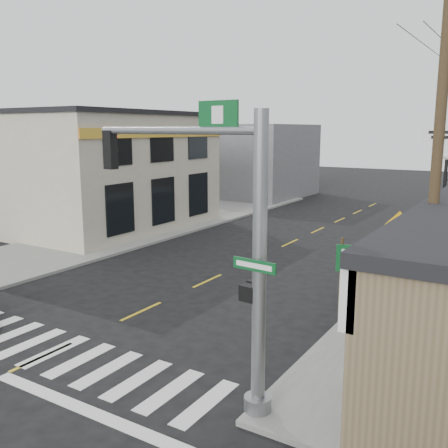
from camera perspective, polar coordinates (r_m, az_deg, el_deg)
The scene contains 14 objects.
ground at distance 14.63m, azimuth -20.05°, elevation -14.09°, with size 140.00×140.00×0.00m, color black.
sidewalk_left at distance 29.39m, azimuth -11.16°, elevation -1.06°, with size 6.00×38.00×0.13m, color slate.
center_line at distance 20.15m, azimuth -1.89°, elevation -6.50°, with size 0.12×56.00×0.01m, color gold.
crosswalk at distance 14.85m, azimuth -18.82°, elevation -13.61°, with size 11.00×2.20×0.01m, color silver.
left_building at distance 32.43m, azimuth -15.40°, elevation 5.82°, with size 12.00×12.00×6.80m, color #BFB89F.
bldg_distant_left at distance 45.59m, azimuth 3.29°, elevation 7.26°, with size 9.00×10.00×6.40m, color slate.
traffic_signal_pole at distance 10.26m, azimuth 0.33°, elevation -0.65°, with size 5.08×0.39×6.43m.
guide_sign at distance 16.34m, azimuth 15.13°, elevation -4.68°, with size 1.41×0.13×2.46m.
fire_hydrant at distance 14.62m, azimuth 20.44°, elevation -11.85°, with size 0.24×0.24×0.75m.
ped_crossing_sign at distance 19.26m, azimuth 19.29°, elevation -1.39°, with size 1.15×0.08×2.95m.
lamp_post at distance 21.00m, azimuth 23.89°, elevation 1.72°, with size 0.65×0.51×4.97m.
bare_tree at distance 13.95m, azimuth 23.08°, elevation -0.35°, with size 2.15×2.15×4.29m.
shrub_front at distance 14.29m, azimuth 20.29°, elevation -11.96°, with size 1.33×1.33×1.00m, color #1C3713.
utility_pole_near at distance 13.09m, azimuth 23.14°, elevation 6.48°, with size 1.72×0.26×9.90m.
Camera 1 is at (10.67, -8.01, 5.99)m, focal length 40.00 mm.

